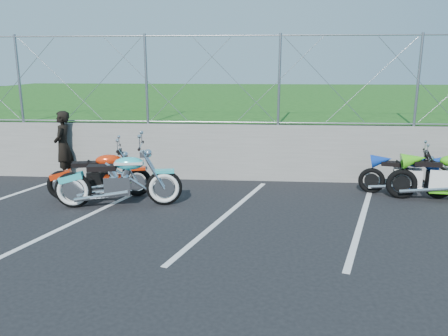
# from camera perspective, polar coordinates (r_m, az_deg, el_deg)

# --- Properties ---
(ground) EXTENTS (90.00, 90.00, 0.00)m
(ground) POSITION_cam_1_polar(r_m,az_deg,el_deg) (6.98, -0.25, -8.90)
(ground) COLOR black
(ground) RESTS_ON ground
(retaining_wall) EXTENTS (30.00, 0.22, 1.30)m
(retaining_wall) POSITION_cam_1_polar(r_m,az_deg,el_deg) (10.14, 1.30, 2.08)
(retaining_wall) COLOR slate
(retaining_wall) RESTS_ON ground
(grass_field) EXTENTS (30.00, 20.00, 1.30)m
(grass_field) POSITION_cam_1_polar(r_m,az_deg,el_deg) (20.04, 2.81, 7.75)
(grass_field) COLOR #1B4F15
(grass_field) RESTS_ON ground
(chain_link_fence) EXTENTS (28.00, 0.03, 2.00)m
(chain_link_fence) POSITION_cam_1_polar(r_m,az_deg,el_deg) (9.95, 1.35, 11.44)
(chain_link_fence) COLOR gray
(chain_link_fence) RESTS_ON retaining_wall
(parking_lines) EXTENTS (18.29, 4.31, 0.01)m
(parking_lines) POSITION_cam_1_polar(r_m,az_deg,el_deg) (7.92, 9.07, -6.26)
(parking_lines) COLOR silver
(parking_lines) RESTS_ON ground
(cruiser_turquoise) EXTENTS (2.37, 0.75, 1.18)m
(cruiser_turquoise) POSITION_cam_1_polar(r_m,az_deg,el_deg) (8.47, -13.38, -1.81)
(cruiser_turquoise) COLOR black
(cruiser_turquoise) RESTS_ON ground
(naked_orange) EXTENTS (2.02, 0.73, 1.02)m
(naked_orange) POSITION_cam_1_polar(r_m,az_deg,el_deg) (9.11, -15.75, -1.11)
(naked_orange) COLOR black
(naked_orange) RESTS_ON ground
(sportbike_green) EXTENTS (2.05, 0.73, 1.06)m
(sportbike_green) POSITION_cam_1_polar(r_m,az_deg,el_deg) (9.59, 26.66, -1.21)
(sportbike_green) COLOR black
(sportbike_green) RESTS_ON ground
(sportbike_blue) EXTENTS (1.80, 0.66, 0.94)m
(sportbike_blue) POSITION_cam_1_polar(r_m,az_deg,el_deg) (9.65, 22.72, -1.05)
(sportbike_blue) COLOR black
(sportbike_blue) RESTS_ON ground
(person_standing) EXTENTS (0.44, 0.62, 1.61)m
(person_standing) POSITION_cam_1_polar(r_m,az_deg,el_deg) (10.77, -20.28, 2.75)
(person_standing) COLOR black
(person_standing) RESTS_ON ground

